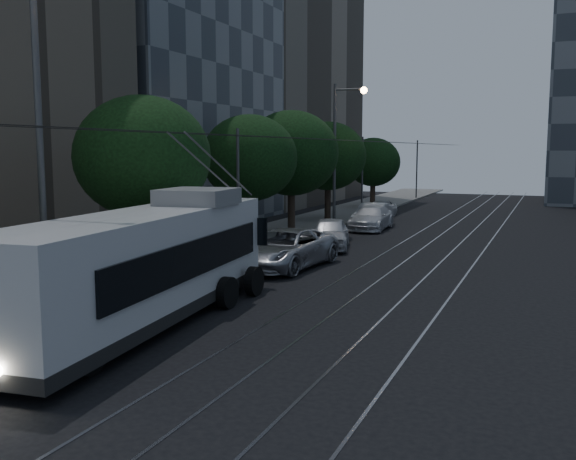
# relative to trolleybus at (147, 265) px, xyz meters

# --- Properties ---
(ground) EXTENTS (120.00, 120.00, 0.00)m
(ground) POSITION_rel_trolleybus_xyz_m (2.90, 0.49, -1.75)
(ground) COLOR black
(ground) RESTS_ON ground
(sidewalk) EXTENTS (5.00, 90.00, 0.15)m
(sidewalk) POSITION_rel_trolleybus_xyz_m (-4.60, 20.49, -1.68)
(sidewalk) COLOR slate
(sidewalk) RESTS_ON ground
(tram_rails) EXTENTS (4.52, 90.00, 0.02)m
(tram_rails) POSITION_rel_trolleybus_xyz_m (5.40, 20.49, -1.74)
(tram_rails) COLOR gray
(tram_rails) RESTS_ON ground
(overhead_wires) EXTENTS (2.23, 90.00, 6.00)m
(overhead_wires) POSITION_rel_trolleybus_xyz_m (-2.07, 20.49, 1.72)
(overhead_wires) COLOR black
(overhead_wires) RESTS_ON ground
(building_glass_mid) EXTENTS (14.40, 18.40, 26.80)m
(building_glass_mid) POSITION_rel_trolleybus_xyz_m (-16.10, 22.49, 11.67)
(building_glass_mid) COLOR #3A404A
(building_glass_mid) RESTS_ON ground
(building_tan_far) EXTENTS (14.40, 22.40, 34.80)m
(building_tan_far) POSITION_rel_trolleybus_xyz_m (-16.10, 42.49, 15.67)
(building_tan_far) COLOR gray
(building_tan_far) RESTS_ON ground
(trolleybus) EXTENTS (3.89, 12.78, 5.63)m
(trolleybus) POSITION_rel_trolleybus_xyz_m (0.00, 0.00, 0.00)
(trolleybus) COLOR silver
(trolleybus) RESTS_ON ground
(pickup_silver) EXTENTS (3.28, 6.21, 1.67)m
(pickup_silver) POSITION_rel_trolleybus_xyz_m (0.20, 9.79, -0.92)
(pickup_silver) COLOR #AFB1B7
(pickup_silver) RESTS_ON ground
(car_white_a) EXTENTS (3.05, 4.98, 1.58)m
(car_white_a) POSITION_rel_trolleybus_xyz_m (0.20, 15.69, -0.96)
(car_white_a) COLOR silver
(car_white_a) RESTS_ON ground
(car_white_b) EXTENTS (2.20, 5.18, 1.49)m
(car_white_b) POSITION_rel_trolleybus_xyz_m (0.08, 24.16, -1.01)
(car_white_b) COLOR silver
(car_white_b) RESTS_ON ground
(car_white_c) EXTENTS (1.66, 4.74, 1.56)m
(car_white_c) POSITION_rel_trolleybus_xyz_m (-0.20, 25.47, -0.97)
(car_white_c) COLOR #B1B1B5
(car_white_c) RESTS_ON ground
(car_white_d) EXTENTS (2.08, 4.03, 1.31)m
(car_white_d) POSITION_rel_trolleybus_xyz_m (-1.33, 31.80, -1.09)
(car_white_d) COLOR silver
(car_white_d) RESTS_ON ground
(tree_1) EXTENTS (5.12, 5.12, 7.10)m
(tree_1) POSITION_rel_trolleybus_xyz_m (-3.60, 5.00, 3.03)
(tree_1) COLOR #2E1F19
(tree_1) RESTS_ON ground
(tree_2) EXTENTS (4.88, 4.88, 6.84)m
(tree_2) POSITION_rel_trolleybus_xyz_m (-3.60, 14.14, 2.87)
(tree_2) COLOR #2E1F19
(tree_2) RESTS_ON ground
(tree_3) EXTENTS (5.55, 5.55, 7.36)m
(tree_3) POSITION_rel_trolleybus_xyz_m (-3.60, 19.71, 3.10)
(tree_3) COLOR #2E1F19
(tree_3) RESTS_ON ground
(tree_4) EXTENTS (5.36, 5.36, 7.02)m
(tree_4) POSITION_rel_trolleybus_xyz_m (-4.10, 27.70, 2.85)
(tree_4) COLOR #2E1F19
(tree_4) RESTS_ON ground
(tree_5) EXTENTS (4.58, 4.58, 6.07)m
(tree_5) POSITION_rel_trolleybus_xyz_m (-3.60, 37.94, 2.25)
(tree_5) COLOR #2E1F19
(tree_5) RESTS_ON ground
(streetlamp_near) EXTENTS (2.61, 0.44, 10.90)m
(streetlamp_near) POSITION_rel_trolleybus_xyz_m (-2.32, -1.09, 4.76)
(streetlamp_near) COLOR #515153
(streetlamp_near) RESTS_ON ground
(streetlamp_far) EXTENTS (2.28, 0.44, 9.33)m
(streetlamp_far) POSITION_rel_trolleybus_xyz_m (-2.50, 25.56, 3.91)
(streetlamp_far) COLOR #515153
(streetlamp_far) RESTS_ON ground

